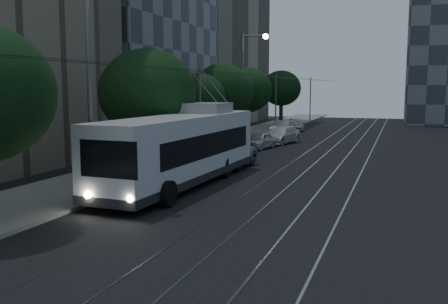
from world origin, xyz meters
name	(u,v)px	position (x,y,z in m)	size (l,w,h in m)	color
ground	(227,202)	(0.00, 0.00, 0.00)	(120.00, 120.00, 0.00)	black
sidewalk	(221,143)	(-7.50, 20.00, 0.07)	(5.00, 90.00, 0.15)	gray
tram_rails	(343,149)	(2.50, 20.00, 0.01)	(4.52, 90.00, 0.02)	gray
overhead_wires	(250,103)	(-4.97, 20.00, 3.47)	(2.23, 90.00, 6.00)	black
trolleybus	(183,148)	(-3.21, 2.69, 1.80)	(3.22, 13.18, 5.63)	silver
pickup_silver	(222,156)	(-3.10, 8.00, 0.75)	(2.50, 5.42, 1.51)	#95989C
car_white_a	(260,141)	(-3.56, 17.81, 0.64)	(1.52, 3.77, 1.28)	silver
car_white_b	(281,135)	(-2.85, 21.98, 0.70)	(1.97, 4.85, 1.41)	silver
car_white_c	(283,128)	(-4.30, 29.00, 0.72)	(1.53, 4.37, 1.44)	silver
car_white_d	(295,124)	(-4.30, 35.00, 0.69)	(1.64, 4.06, 1.38)	silver
tree_1	(148,93)	(-6.50, 5.37, 4.42)	(5.36, 5.36, 6.85)	#2D2219
tree_2	(198,99)	(-7.00, 13.78, 3.93)	(3.99, 3.99, 5.75)	#2D2219
tree_3	(222,92)	(-6.50, 17.52, 4.35)	(4.83, 4.83, 6.54)	#2D2219
tree_4	(247,90)	(-6.50, 24.00, 4.45)	(4.50, 4.50, 6.49)	#2D2219
tree_5	(281,88)	(-6.50, 37.54, 4.58)	(4.51, 4.51, 6.63)	#2D2219
streetlamp_near	(97,63)	(-4.80, -1.93, 5.69)	(2.29, 0.44, 9.38)	#5D5D60
streetlamp_far	(247,76)	(-5.40, 20.43, 5.61)	(2.26, 0.44, 9.24)	#5D5D60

